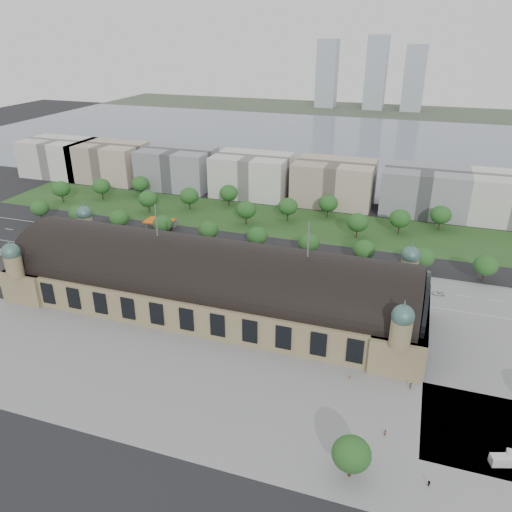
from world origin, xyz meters
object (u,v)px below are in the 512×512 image
(parked_car_4, at_px, (175,266))
(pedestrian_2, at_px, (411,386))
(petrol_station, at_px, (165,222))
(traffic_car_6, at_px, (438,293))
(parked_car_6, at_px, (160,269))
(bus_mid, at_px, (266,271))
(traffic_car_1, at_px, (72,233))
(traffic_car_2, at_px, (91,251))
(parked_car_5, at_px, (144,261))
(parked_car_0, at_px, (73,252))
(traffic_car_3, at_px, (168,243))
(pedestrian_1, at_px, (385,433))
(parked_car_2, at_px, (91,258))
(bus_east, at_px, (331,283))
(van_south, at_px, (502,461))
(pedestrian_4, at_px, (429,484))
(traffic_car_5, at_px, (312,265))
(traffic_car_0, at_px, (27,232))
(pedestrian_0, at_px, (350,379))
(bus_west, at_px, (252,273))
(parked_car_1, at_px, (76,252))
(parked_car_3, at_px, (124,259))
(traffic_car_4, at_px, (240,272))

(parked_car_4, bearing_deg, pedestrian_2, 36.30)
(petrol_station, height_order, traffic_car_6, petrol_station)
(traffic_car_6, bearing_deg, parked_car_4, -89.22)
(parked_car_6, distance_m, bus_mid, 44.91)
(traffic_car_1, relative_size, traffic_car_2, 0.65)
(traffic_car_2, xyz_separation_m, parked_car_5, (28.61, -2.06, -0.06))
(parked_car_0, bearing_deg, traffic_car_3, 99.89)
(traffic_car_6, relative_size, pedestrian_1, 2.38)
(parked_car_4, bearing_deg, petrol_station, -174.43)
(parked_car_2, bearing_deg, parked_car_4, 55.81)
(parked_car_6, bearing_deg, bus_east, 71.41)
(van_south, height_order, pedestrian_4, van_south)
(parked_car_4, bearing_deg, traffic_car_2, -120.18)
(parked_car_2, distance_m, parked_car_4, 39.66)
(traffic_car_6, relative_size, bus_east, 0.36)
(petrol_station, distance_m, traffic_car_2, 41.99)
(parked_car_0, bearing_deg, bus_east, 69.12)
(bus_east, height_order, pedestrian_4, bus_east)
(parked_car_2, xyz_separation_m, parked_car_6, (34.67, 0.00, 0.00))
(traffic_car_5, relative_size, pedestrian_1, 2.10)
(traffic_car_6, xyz_separation_m, parked_car_0, (-156.99, -12.80, 0.05))
(traffic_car_0, xyz_separation_m, parked_car_6, (83.41, -16.01, 0.07))
(parked_car_5, distance_m, parked_car_6, 10.81)
(traffic_car_0, xyz_separation_m, traffic_car_5, (143.38, 7.49, -0.03))
(parked_car_2, relative_size, pedestrian_0, 3.24)
(petrol_station, xyz_separation_m, parked_car_4, (26.21, -40.28, -2.20))
(petrol_station, relative_size, traffic_car_6, 3.00)
(parked_car_0, distance_m, parked_car_4, 50.26)
(traffic_car_3, distance_m, parked_car_4, 26.44)
(parked_car_5, bearing_deg, pedestrian_1, 30.68)
(traffic_car_6, height_order, parked_car_0, parked_car_0)
(traffic_car_2, bearing_deg, bus_west, 95.18)
(traffic_car_5, distance_m, pedestrian_4, 113.36)
(traffic_car_0, relative_size, bus_east, 0.32)
(pedestrian_1, relative_size, pedestrian_2, 1.01)
(traffic_car_1, xyz_separation_m, parked_car_5, (50.45, -17.46, 0.13))
(traffic_car_0, xyz_separation_m, pedestrian_4, (193.20, -94.33, 0.14))
(parked_car_1, height_order, pedestrian_0, pedestrian_0)
(traffic_car_5, xyz_separation_m, parked_car_3, (-79.97, -19.50, 0.00))
(traffic_car_2, xyz_separation_m, parked_car_4, (43.45, -2.06, -0.07))
(traffic_car_4, bearing_deg, parked_car_2, -88.54)
(parked_car_4, bearing_deg, pedestrian_1, 25.99)
(traffic_car_0, height_order, parked_car_5, parked_car_5)
(parked_car_2, bearing_deg, traffic_car_5, 63.97)
(traffic_car_4, relative_size, parked_car_0, 0.96)
(traffic_car_4, xyz_separation_m, parked_car_0, (-78.36, -5.63, 0.00))
(parked_car_6, bearing_deg, traffic_car_4, 78.16)
(traffic_car_3, xyz_separation_m, van_south, (136.01, -92.13, 0.48))
(traffic_car_6, distance_m, pedestrian_0, 66.75)
(traffic_car_0, distance_m, bus_east, 154.84)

